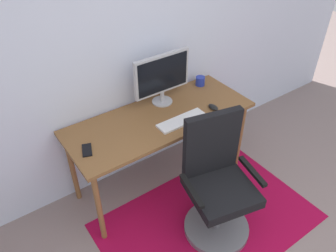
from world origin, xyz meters
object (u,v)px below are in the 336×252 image
object	(u,v)px
keyboard	(182,121)
computer_mouse	(213,107)
desk	(161,124)
coffee_cup	(200,81)
monitor	(162,76)
cell_phone	(87,150)
office_chair	(217,189)

from	to	relation	value
keyboard	computer_mouse	xyz separation A→B (m)	(0.33, -0.01, 0.01)
desk	keyboard	size ratio (longest dim) A/B	3.71
coffee_cup	monitor	bearing A→B (deg)	-175.28
keyboard	computer_mouse	distance (m)	0.33
monitor	computer_mouse	xyz separation A→B (m)	(0.30, -0.34, -0.24)
computer_mouse	cell_phone	xyz separation A→B (m)	(-1.11, 0.12, -0.01)
keyboard	office_chair	xyz separation A→B (m)	(-0.04, -0.51, -0.33)
desk	computer_mouse	world-z (taller)	computer_mouse
cell_phone	office_chair	size ratio (longest dim) A/B	0.13
keyboard	coffee_cup	size ratio (longest dim) A/B	4.96
coffee_cup	cell_phone	distance (m)	1.30
keyboard	office_chair	distance (m)	0.61
coffee_cup	cell_phone	xyz separation A→B (m)	(-1.28, -0.26, -0.04)
desk	office_chair	world-z (taller)	office_chair
monitor	office_chair	xyz separation A→B (m)	(-0.07, -0.84, -0.59)
keyboard	computer_mouse	world-z (taller)	computer_mouse
desk	cell_phone	bearing A→B (deg)	-176.25
computer_mouse	cell_phone	bearing A→B (deg)	173.72
monitor	office_chair	size ratio (longest dim) A/B	0.50
monitor	keyboard	bearing A→B (deg)	-95.71
cell_phone	coffee_cup	bearing A→B (deg)	32.19
cell_phone	computer_mouse	bearing A→B (deg)	14.58
computer_mouse	desk	bearing A→B (deg)	158.96
office_chair	cell_phone	bearing A→B (deg)	152.90
monitor	office_chair	distance (m)	1.03
coffee_cup	desk	bearing A→B (deg)	-160.58
monitor	cell_phone	xyz separation A→B (m)	(-0.81, -0.22, -0.26)
keyboard	cell_phone	bearing A→B (deg)	171.75
cell_phone	keyboard	bearing A→B (deg)	12.61
monitor	keyboard	size ratio (longest dim) A/B	1.22
desk	office_chair	xyz separation A→B (m)	(0.07, -0.67, -0.25)
office_chair	coffee_cup	bearing A→B (deg)	71.57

